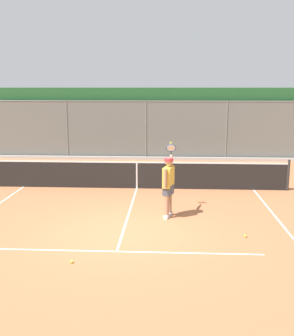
{
  "coord_description": "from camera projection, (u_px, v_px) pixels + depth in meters",
  "views": [
    {
      "loc": [
        -1.1,
        9.42,
        3.53
      ],
      "look_at": [
        -0.44,
        -2.84,
        1.05
      ],
      "focal_mm": 43.38,
      "sensor_mm": 36.0,
      "label": 1
    }
  ],
  "objects": [
    {
      "name": "court_line_markings",
      "position": [
        115.0,
        257.0,
        8.55
      ],
      "size": [
        8.19,
        10.19,
        0.01
      ],
      "color": "white",
      "rests_on": "ground"
    },
    {
      "name": "tennis_ball_mid_court",
      "position": [
        245.0,
        236.0,
        9.65
      ],
      "size": [
        0.07,
        0.07,
        0.07
      ],
      "primitive_type": "sphere",
      "color": "#C1D138",
      "rests_on": "ground"
    },
    {
      "name": "fence_backdrop",
      "position": [
        147.0,
        123.0,
        20.3
      ],
      "size": [
        18.54,
        1.37,
        3.47
      ],
      "color": "slate",
      "rests_on": "ground"
    },
    {
      "name": "tennis_net",
      "position": [
        137.0,
        175.0,
        14.19
      ],
      "size": [
        10.52,
        0.09,
        1.07
      ],
      "color": "#2D2D2D",
      "rests_on": "ground"
    },
    {
      "name": "ground_plane",
      "position": [
        123.0,
        232.0,
        9.98
      ],
      "size": [
        60.0,
        60.0,
        0.0
      ],
      "primitive_type": "plane",
      "color": "#B76B42"
    },
    {
      "name": "tennis_player",
      "position": [
        168.0,
        183.0,
        11.01
      ],
      "size": [
        0.38,
        1.39,
        1.94
      ],
      "rotation": [
        0.0,
        0.0,
        -1.86
      ],
      "color": "silver",
      "rests_on": "ground"
    },
    {
      "name": "tennis_ball_near_net",
      "position": [
        72.0,
        262.0,
        8.24
      ],
      "size": [
        0.07,
        0.07,
        0.07
      ],
      "primitive_type": "sphere",
      "color": "#D6E042",
      "rests_on": "ground"
    }
  ]
}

